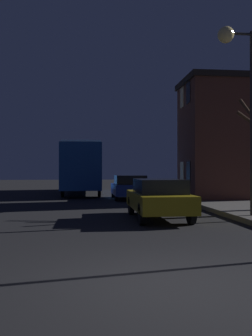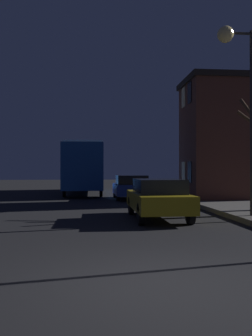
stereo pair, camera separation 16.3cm
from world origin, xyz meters
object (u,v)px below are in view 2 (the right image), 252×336
(streetlamp, at_px, (237,71))
(bus, at_px, (84,165))
(car_mid_lane, at_px, (131,187))
(car_near_lane, at_px, (158,198))

(streetlamp, distance_m, bus, 16.42)
(bus, xyz_separation_m, car_mid_lane, (2.81, -5.80, -1.33))
(bus, distance_m, car_near_lane, 14.89)
(car_mid_lane, bearing_deg, streetlamp, -75.37)
(bus, height_order, car_near_lane, bus)
(streetlamp, bearing_deg, car_mid_lane, 104.63)
(streetlamp, distance_m, car_mid_lane, 10.66)
(streetlamp, relative_size, car_near_lane, 1.47)
(streetlamp, bearing_deg, car_near_lane, 164.28)
(car_near_lane, distance_m, car_mid_lane, 8.77)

